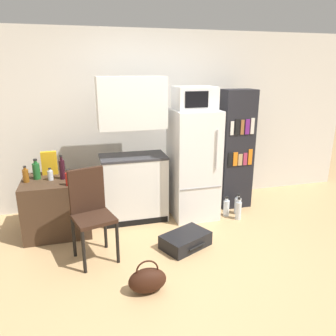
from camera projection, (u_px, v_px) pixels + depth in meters
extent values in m
plane|color=tan|center=(187.00, 269.00, 3.43)|extent=(24.00, 24.00, 0.00)
cube|color=silver|center=(159.00, 119.00, 4.96)|extent=(6.40, 0.10, 2.55)
cube|color=#422D1E|center=(58.00, 205.00, 4.15)|extent=(0.79, 0.71, 0.70)
cube|color=silver|center=(134.00, 189.00, 4.48)|extent=(0.86, 0.48, 0.87)
cube|color=#333338|center=(133.00, 157.00, 4.35)|extent=(0.88, 0.49, 0.03)
cube|color=silver|center=(131.00, 103.00, 4.15)|extent=(0.86, 0.40, 0.65)
cube|color=black|center=(138.00, 222.00, 4.38)|extent=(0.83, 0.01, 0.08)
cube|color=white|center=(193.00, 164.00, 4.52)|extent=(0.60, 0.64, 1.50)
cube|color=gray|center=(201.00, 188.00, 4.29)|extent=(0.58, 0.01, 0.01)
cylinder|color=silver|center=(217.00, 150.00, 4.18)|extent=(0.02, 0.02, 0.52)
cube|color=silver|center=(195.00, 98.00, 4.26)|extent=(0.52, 0.41, 0.30)
cube|color=black|center=(197.00, 99.00, 4.06)|extent=(0.30, 0.01, 0.20)
cube|color=black|center=(235.00, 150.00, 4.81)|extent=(0.46, 0.32, 1.74)
cube|color=black|center=(230.00, 160.00, 4.65)|extent=(0.07, 0.01, 0.20)
cube|color=orange|center=(235.00, 159.00, 4.67)|extent=(0.07, 0.01, 0.20)
cube|color=tan|center=(240.00, 160.00, 4.69)|extent=(0.06, 0.01, 0.17)
cube|color=#A33351|center=(245.00, 159.00, 4.71)|extent=(0.06, 0.01, 0.18)
cube|color=orange|center=(250.00, 157.00, 4.72)|extent=(0.06, 0.01, 0.23)
cube|color=silver|center=(232.00, 128.00, 4.52)|extent=(0.05, 0.01, 0.19)
cube|color=black|center=(237.00, 127.00, 4.53)|extent=(0.06, 0.01, 0.22)
cube|color=brown|center=(242.00, 127.00, 4.56)|extent=(0.05, 0.01, 0.21)
cube|color=#661E75|center=(247.00, 127.00, 4.57)|extent=(0.06, 0.01, 0.21)
cube|color=silver|center=(253.00, 126.00, 4.59)|extent=(0.05, 0.01, 0.23)
cylinder|color=black|center=(62.00, 170.00, 4.02)|extent=(0.07, 0.07, 0.24)
cylinder|color=black|center=(61.00, 158.00, 3.98)|extent=(0.03, 0.03, 0.04)
cylinder|color=black|center=(61.00, 156.00, 3.97)|extent=(0.04, 0.04, 0.02)
cylinder|color=#AD1914|center=(68.00, 179.00, 3.81)|extent=(0.07, 0.07, 0.16)
cylinder|color=#AD1914|center=(68.00, 172.00, 3.78)|extent=(0.03, 0.03, 0.03)
cylinder|color=black|center=(67.00, 170.00, 3.77)|extent=(0.03, 0.03, 0.02)
cylinder|color=silver|center=(50.00, 175.00, 3.99)|extent=(0.07, 0.07, 0.12)
cylinder|color=silver|center=(50.00, 170.00, 3.97)|extent=(0.03, 0.03, 0.02)
cylinder|color=black|center=(50.00, 169.00, 3.97)|extent=(0.03, 0.03, 0.01)
cylinder|color=brown|center=(26.00, 176.00, 3.92)|extent=(0.07, 0.07, 0.16)
cylinder|color=brown|center=(25.00, 168.00, 3.89)|extent=(0.03, 0.03, 0.03)
cylinder|color=black|center=(24.00, 167.00, 3.88)|extent=(0.04, 0.04, 0.02)
cylinder|color=#1E6028|center=(36.00, 171.00, 4.02)|extent=(0.09, 0.09, 0.20)
cylinder|color=#1E6028|center=(35.00, 162.00, 3.99)|extent=(0.04, 0.04, 0.04)
cylinder|color=black|center=(35.00, 160.00, 3.98)|extent=(0.05, 0.05, 0.02)
cylinder|color=silver|center=(71.00, 173.00, 4.23)|extent=(0.13, 0.13, 0.03)
cube|color=gold|center=(49.00, 163.00, 4.19)|extent=(0.19, 0.07, 0.30)
cylinder|color=black|center=(84.00, 252.00, 3.30)|extent=(0.04, 0.04, 0.47)
cylinder|color=black|center=(117.00, 243.00, 3.48)|extent=(0.04, 0.04, 0.47)
cylinder|color=black|center=(74.00, 237.00, 3.60)|extent=(0.04, 0.04, 0.47)
cylinder|color=black|center=(105.00, 229.00, 3.78)|extent=(0.04, 0.04, 0.47)
cube|color=#331E14|center=(94.00, 218.00, 3.46)|extent=(0.49, 0.49, 0.04)
cube|color=#331E14|center=(87.00, 190.00, 3.54)|extent=(0.38, 0.15, 0.49)
cube|color=black|center=(186.00, 240.00, 3.84)|extent=(0.65, 0.55, 0.16)
cylinder|color=black|center=(197.00, 247.00, 3.70)|extent=(0.23, 0.12, 0.02)
ellipsoid|color=#33190F|center=(147.00, 281.00, 3.05)|extent=(0.36, 0.20, 0.24)
torus|color=#33190F|center=(147.00, 270.00, 3.01)|extent=(0.21, 0.02, 0.21)
cylinder|color=silver|center=(238.00, 206.00, 4.71)|extent=(0.09, 0.09, 0.23)
cylinder|color=silver|center=(238.00, 197.00, 4.67)|extent=(0.04, 0.04, 0.04)
cylinder|color=black|center=(238.00, 195.00, 4.66)|extent=(0.05, 0.05, 0.02)
cylinder|color=silver|center=(226.00, 208.00, 4.65)|extent=(0.08, 0.08, 0.23)
cylinder|color=silver|center=(227.00, 199.00, 4.61)|extent=(0.04, 0.04, 0.04)
cylinder|color=black|center=(227.00, 197.00, 4.60)|extent=(0.04, 0.04, 0.02)
cylinder|color=silver|center=(238.00, 211.00, 4.53)|extent=(0.08, 0.08, 0.25)
cylinder|color=silver|center=(239.00, 201.00, 4.49)|extent=(0.04, 0.04, 0.04)
cylinder|color=black|center=(239.00, 198.00, 4.48)|extent=(0.04, 0.04, 0.03)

